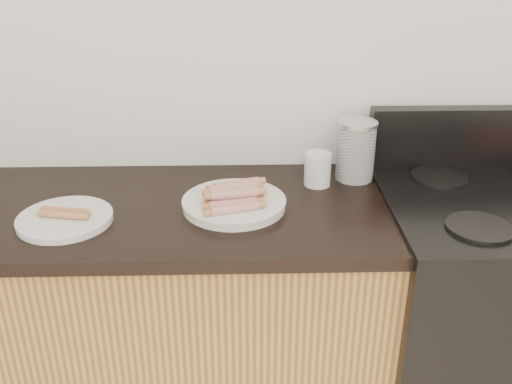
{
  "coord_description": "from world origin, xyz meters",
  "views": [
    {
      "loc": [
        -0.03,
        0.18,
        1.65
      ],
      "look_at": [
        0.01,
        1.62,
        0.97
      ],
      "focal_mm": 40.0,
      "sensor_mm": 36.0,
      "label": 1
    }
  ],
  "objects_px": {
    "mug": "(318,169)",
    "side_plate": "(65,219)",
    "main_plate": "(234,204)",
    "stove": "(488,324)",
    "canister": "(356,150)"
  },
  "relations": [
    {
      "from": "stove",
      "to": "mug",
      "type": "relative_size",
      "value": 8.64
    },
    {
      "from": "main_plate",
      "to": "canister",
      "type": "relative_size",
      "value": 1.55
    },
    {
      "from": "mug",
      "to": "side_plate",
      "type": "bearing_deg",
      "value": -162.2
    },
    {
      "from": "side_plate",
      "to": "mug",
      "type": "bearing_deg",
      "value": 17.8
    },
    {
      "from": "stove",
      "to": "side_plate",
      "type": "xyz_separation_m",
      "value": [
        -1.3,
        -0.08,
        0.45
      ]
    },
    {
      "from": "side_plate",
      "to": "mug",
      "type": "xyz_separation_m",
      "value": [
        0.73,
        0.24,
        0.04
      ]
    },
    {
      "from": "main_plate",
      "to": "stove",
      "type": "bearing_deg",
      "value": 0.13
    },
    {
      "from": "main_plate",
      "to": "mug",
      "type": "xyz_separation_m",
      "value": [
        0.26,
        0.16,
        0.04
      ]
    },
    {
      "from": "canister",
      "to": "mug",
      "type": "relative_size",
      "value": 1.84
    },
    {
      "from": "stove",
      "to": "main_plate",
      "type": "distance_m",
      "value": 0.95
    },
    {
      "from": "main_plate",
      "to": "canister",
      "type": "xyz_separation_m",
      "value": [
        0.39,
        0.2,
        0.09
      ]
    },
    {
      "from": "canister",
      "to": "mug",
      "type": "height_order",
      "value": "canister"
    },
    {
      "from": "main_plate",
      "to": "side_plate",
      "type": "distance_m",
      "value": 0.48
    },
    {
      "from": "canister",
      "to": "mug",
      "type": "distance_m",
      "value": 0.14
    },
    {
      "from": "mug",
      "to": "main_plate",
      "type": "bearing_deg",
      "value": -149.12
    }
  ]
}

